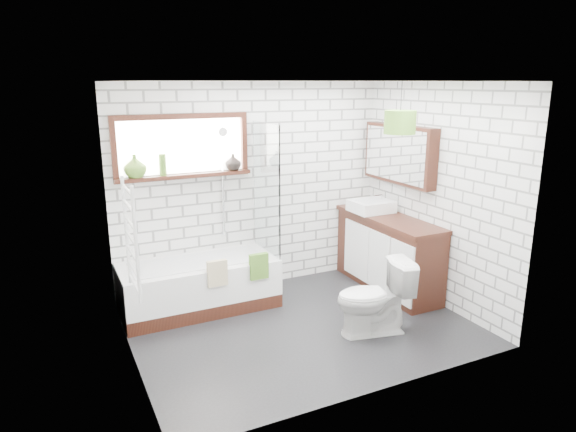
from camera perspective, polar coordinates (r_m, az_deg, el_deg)
name	(u,v)px	position (r m, az deg, el deg)	size (l,w,h in m)	color
floor	(302,327)	(5.52, 1.57, -12.24)	(3.40, 2.60, 0.01)	black
ceiling	(304,81)	(4.92, 1.78, 14.80)	(3.40, 2.60, 0.01)	white
wall_back	(253,188)	(6.24, -3.89, 3.13)	(3.40, 0.01, 2.50)	white
wall_front	(381,249)	(4.01, 10.33, -3.62)	(3.40, 0.01, 2.50)	white
wall_left	(125,233)	(4.57, -17.65, -1.82)	(0.01, 2.60, 2.50)	white
wall_right	(436,196)	(6.04, 16.17, 2.20)	(0.01, 2.60, 2.50)	white
window	(183,147)	(5.84, -11.63, 7.55)	(1.52, 0.16, 0.68)	black
towel_radiator	(131,238)	(4.59, -17.05, -2.35)	(0.06, 0.52, 1.00)	white
mirror_cabinet	(399,154)	(6.37, 12.25, 6.73)	(0.16, 1.20, 0.70)	black
shower_riser	(223,183)	(6.04, -7.27, 3.63)	(0.02, 0.02, 1.30)	silver
bathtub	(199,285)	(5.91, -9.85, -7.58)	(1.72, 0.76, 0.56)	white
shower_screen	(266,189)	(5.88, -2.41, 3.00)	(0.02, 0.72, 1.50)	white
towel_green	(259,266)	(5.66, -3.26, -5.61)	(0.21, 0.06, 0.29)	#4A7A24
towel_beige	(217,273)	(5.50, -7.87, -6.31)	(0.22, 0.05, 0.28)	tan
vanity	(388,253)	(6.45, 11.04, -4.01)	(0.52, 1.60, 0.92)	black
basin	(371,206)	(6.50, 9.22, 1.10)	(0.48, 0.42, 0.14)	white
tap	(382,201)	(6.58, 10.38, 1.68)	(0.03, 0.03, 0.15)	silver
toilet	(374,298)	(5.31, 9.52, -8.97)	(0.76, 0.43, 0.77)	white
vase_olive	(135,168)	(5.73, -16.63, 5.13)	(0.24, 0.24, 0.25)	#507F27
vase_dark	(233,164)	(6.01, -6.12, 5.80)	(0.18, 0.18, 0.19)	black
bottle	(163,167)	(5.79, -13.74, 5.34)	(0.07, 0.07, 0.23)	#507F27
pendant	(400,122)	(5.38, 12.34, 10.14)	(0.32, 0.32, 0.23)	#4A7A24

